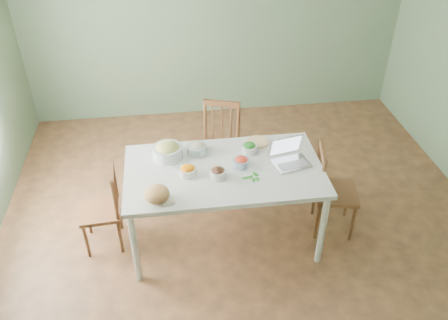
{
  "coord_description": "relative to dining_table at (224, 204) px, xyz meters",
  "views": [
    {
      "loc": [
        -0.68,
        -3.39,
        3.35
      ],
      "look_at": [
        -0.23,
        -0.06,
        0.94
      ],
      "focal_mm": 37.21,
      "sensor_mm": 36.0,
      "label": 1
    }
  ],
  "objects": [
    {
      "name": "basil_bunch",
      "position": [
        0.22,
        -0.16,
        0.43
      ],
      "size": [
        0.18,
        0.18,
        0.02
      ],
      "primitive_type": null,
      "color": "#2D832D",
      "rests_on": "dining_table"
    },
    {
      "name": "dining_table",
      "position": [
        0.0,
        0.0,
        0.0
      ],
      "size": [
        1.79,
        1.01,
        0.84
      ],
      "primitive_type": null,
      "color": "white",
      "rests_on": "floor"
    },
    {
      "name": "butter_stick",
      "position": [
        -0.51,
        -0.42,
        0.43
      ],
      "size": [
        0.1,
        0.05,
        0.03
      ],
      "primitive_type": "cube",
      "rotation": [
        0.0,
        0.0,
        0.21
      ],
      "color": "beige",
      "rests_on": "dining_table"
    },
    {
      "name": "chair_right",
      "position": [
        1.1,
        -0.01,
        0.06
      ],
      "size": [
        0.48,
        0.5,
        0.95
      ],
      "primitive_type": null,
      "rotation": [
        0.0,
        0.0,
        1.36
      ],
      "color": "#432613",
      "rests_on": "floor"
    },
    {
      "name": "bowl_broccoli",
      "position": [
        0.28,
        0.24,
        0.47
      ],
      "size": [
        0.19,
        0.19,
        0.09
      ],
      "primitive_type": null,
      "rotation": [
        0.0,
        0.0,
        -0.29
      ],
      "color": "#0C470F",
      "rests_on": "dining_table"
    },
    {
      "name": "flatbread",
      "position": [
        0.39,
        0.38,
        0.43
      ],
      "size": [
        0.26,
        0.26,
        0.02
      ],
      "primitive_type": "cylinder",
      "rotation": [
        0.0,
        0.0,
        0.23
      ],
      "color": "beige",
      "rests_on": "dining_table"
    },
    {
      "name": "bowl_mushroom",
      "position": [
        -0.07,
        -0.11,
        0.47
      ],
      "size": [
        0.18,
        0.18,
        0.1
      ],
      "primitive_type": null,
      "rotation": [
        0.0,
        0.0,
        0.31
      ],
      "color": "black",
      "rests_on": "dining_table"
    },
    {
      "name": "laptop",
      "position": [
        0.62,
        -0.01,
        0.53
      ],
      "size": [
        0.37,
        0.34,
        0.22
      ],
      "primitive_type": null,
      "rotation": [
        0.0,
        0.0,
        0.21
      ],
      "color": "silver",
      "rests_on": "dining_table"
    },
    {
      "name": "bowl_redpep",
      "position": [
        0.16,
        0.03,
        0.46
      ],
      "size": [
        0.18,
        0.18,
        0.09
      ],
      "primitive_type": null,
      "rotation": [
        0.0,
        0.0,
        -0.24
      ],
      "color": "red",
      "rests_on": "dining_table"
    },
    {
      "name": "bowl_carrot",
      "position": [
        -0.33,
        -0.04,
        0.46
      ],
      "size": [
        0.2,
        0.2,
        0.09
      ],
      "primitive_type": null,
      "rotation": [
        0.0,
        0.0,
        0.32
      ],
      "color": "orange",
      "rests_on": "dining_table"
    },
    {
      "name": "chair_far",
      "position": [
        0.05,
        0.84,
        0.07
      ],
      "size": [
        0.54,
        0.53,
        0.98
      ],
      "primitive_type": null,
      "rotation": [
        0.0,
        0.0,
        -0.32
      ],
      "color": "#432613",
      "rests_on": "floor"
    },
    {
      "name": "bowl_onion",
      "position": [
        -0.22,
        0.29,
        0.47
      ],
      "size": [
        0.24,
        0.24,
        0.1
      ],
      "primitive_type": null,
      "rotation": [
        0.0,
        0.0,
        -0.31
      ],
      "color": "beige",
      "rests_on": "dining_table"
    },
    {
      "name": "bread_boule",
      "position": [
        -0.6,
        -0.36,
        0.49
      ],
      "size": [
        0.21,
        0.21,
        0.14
      ],
      "primitive_type": "ellipsoid",
      "rotation": [
        0.0,
        0.0,
        -0.01
      ],
      "color": "tan",
      "rests_on": "dining_table"
    },
    {
      "name": "bowl_squash",
      "position": [
        -0.49,
        0.25,
        0.5
      ],
      "size": [
        0.35,
        0.35,
        0.16
      ],
      "primitive_type": null,
      "rotation": [
        0.0,
        0.0,
        0.33
      ],
      "color": "tan",
      "rests_on": "dining_table"
    },
    {
      "name": "wall_back",
      "position": [
        0.23,
        2.56,
        0.93
      ],
      "size": [
        5.0,
        0.0,
        2.7
      ],
      "primitive_type": "cube",
      "color": "#5F7A5A",
      "rests_on": "ground"
    },
    {
      "name": "floor",
      "position": [
        0.23,
        0.06,
        -0.42
      ],
      "size": [
        5.0,
        5.0,
        0.0
      ],
      "primitive_type": "cube",
      "color": "#452B1E",
      "rests_on": "ground"
    },
    {
      "name": "chair_left",
      "position": [
        -1.17,
        0.07,
        0.01
      ],
      "size": [
        0.39,
        0.41,
        0.87
      ],
      "primitive_type": null,
      "rotation": [
        0.0,
        0.0,
        -1.51
      ],
      "color": "#432613",
      "rests_on": "floor"
    }
  ]
}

